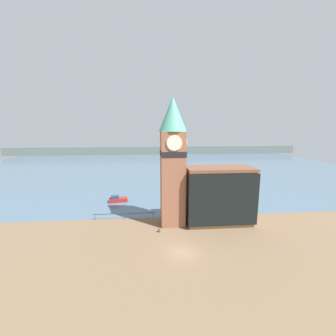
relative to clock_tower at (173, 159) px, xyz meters
The scene contains 8 objects.
ground_plane 14.87m from the clock_tower, 88.61° to the right, with size 160.00×160.00×0.00m, color brown.
water 63.87m from the clock_tower, 89.79° to the left, with size 160.00×120.00×0.00m.
far_shoreline 103.22m from the clock_tower, 89.87° to the left, with size 180.00×3.00×5.00m.
pier_railing 13.84m from the clock_tower, 163.37° to the left, with size 11.28×0.08×1.09m.
clock_tower is the anchor object (origin of this frame).
pier_building 10.37m from the clock_tower, ahead, with size 11.62×5.51×9.99m.
boat_near 20.09m from the clock_tower, 131.56° to the left, with size 4.32×2.53×1.47m.
mooring_bollard_near 11.83m from the clock_tower, 127.49° to the right, with size 0.35×0.35×0.68m.
Camera 1 is at (-4.31, -27.56, 16.70)m, focal length 24.00 mm.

